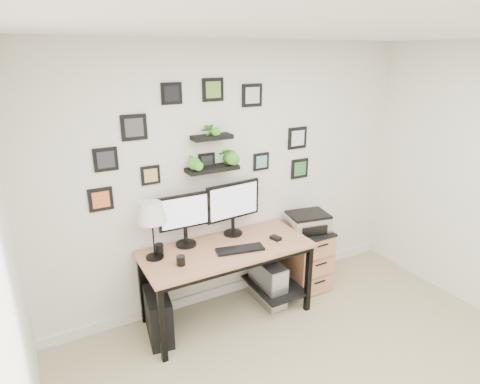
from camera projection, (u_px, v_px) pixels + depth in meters
room at (237, 286)px, 4.41m from camera, size 4.00×4.00×4.00m
desk at (229, 257)px, 3.84m from camera, size 1.60×0.70×0.75m
monitor_left at (185, 216)px, 3.70m from camera, size 0.50×0.20×0.51m
monitor_right at (233, 204)px, 3.92m from camera, size 0.59×0.20×0.54m
keyboard at (240, 249)px, 3.70m from camera, size 0.46×0.23×0.02m
mouse at (276, 238)px, 3.91m from camera, size 0.09×0.12×0.03m
table_lamp at (152, 214)px, 3.43m from camera, size 0.26×0.26×0.53m
mug at (181, 261)px, 3.43m from camera, size 0.08×0.08×0.09m
pen_cup at (159, 249)px, 3.62m from camera, size 0.08×0.08×0.10m
pc_tower_black at (159, 316)px, 3.63m from camera, size 0.26×0.47×0.45m
pc_tower_grey at (268, 282)px, 4.16m from camera, size 0.21×0.46×0.46m
file_cabinet at (305, 258)px, 4.43m from camera, size 0.43×0.53×0.67m
printer at (308, 222)px, 4.29m from camera, size 0.46×0.39×0.19m
wall_decor at (212, 146)px, 3.71m from camera, size 2.30×0.18×1.09m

